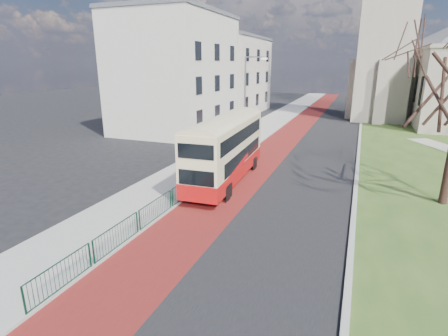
% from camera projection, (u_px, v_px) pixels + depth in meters
% --- Properties ---
extents(ground, '(160.00, 160.00, 0.00)m').
position_uv_depth(ground, '(217.00, 225.00, 16.75)').
color(ground, black).
rests_on(ground, ground).
extents(road_carriageway, '(9.00, 120.00, 0.01)m').
position_uv_depth(road_carriageway, '(309.00, 143.00, 34.08)').
color(road_carriageway, black).
rests_on(road_carriageway, ground).
extents(bus_lane, '(3.40, 120.00, 0.01)m').
position_uv_depth(bus_lane, '(282.00, 141.00, 35.02)').
color(bus_lane, '#591414').
rests_on(bus_lane, ground).
extents(pavement_west, '(4.00, 120.00, 0.12)m').
position_uv_depth(pavement_west, '(245.00, 138.00, 36.32)').
color(pavement_west, gray).
rests_on(pavement_west, ground).
extents(kerb_west, '(0.25, 120.00, 0.13)m').
position_uv_depth(kerb_west, '(264.00, 139.00, 35.63)').
color(kerb_west, '#999993').
rests_on(kerb_west, ground).
extents(kerb_east, '(0.25, 80.00, 0.13)m').
position_uv_depth(kerb_east, '(359.00, 142.00, 34.25)').
color(kerb_east, '#999993').
rests_on(kerb_east, ground).
extents(pedestrian_railing, '(0.07, 24.00, 1.12)m').
position_uv_depth(pedestrian_railing, '(197.00, 182.00, 21.18)').
color(pedestrian_railing, '#0B3321').
rests_on(pedestrian_railing, ground).
extents(gothic_church, '(16.38, 18.00, 40.00)m').
position_uv_depth(gothic_church, '(430.00, 15.00, 42.55)').
color(gothic_church, gray).
rests_on(gothic_church, ground).
extents(street_block_near, '(10.30, 14.30, 13.00)m').
position_uv_depth(street_block_near, '(176.00, 72.00, 39.39)').
color(street_block_near, beige).
rests_on(street_block_near, ground).
extents(street_block_far, '(10.30, 16.30, 11.50)m').
position_uv_depth(street_block_far, '(226.00, 75.00, 53.89)').
color(street_block_far, '#BBB09E').
rests_on(street_block_far, ground).
extents(streetlamp, '(2.13, 0.18, 8.00)m').
position_uv_depth(streetlamp, '(246.00, 95.00, 33.01)').
color(streetlamp, gray).
rests_on(streetlamp, pavement_west).
extents(bus, '(2.81, 10.00, 4.14)m').
position_uv_depth(bus, '(226.00, 147.00, 22.19)').
color(bus, '#A50F0F').
rests_on(bus, ground).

